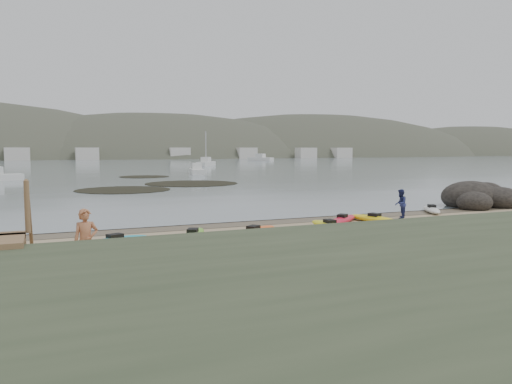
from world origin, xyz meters
name	(u,v)px	position (x,y,z in m)	size (l,w,h in m)	color
ground	(256,221)	(0.00, 0.00, 0.00)	(600.00, 600.00, 0.00)	tan
wet_sand	(258,222)	(0.00, -0.30, 0.00)	(60.00, 60.00, 0.00)	brown
water	(62,155)	(0.00, 300.00, 0.01)	(1200.00, 1200.00, 0.00)	slate
kayaks	(270,231)	(-1.00, -3.96, 0.17)	(21.41, 8.99, 0.34)	#F7AC14
person_west	(86,241)	(-8.82, -7.91, 0.97)	(0.71, 0.47, 1.95)	#AC6944
person_east	(401,204)	(7.52, -1.99, 0.78)	(0.75, 0.59, 1.55)	navy
rock_cluster	(480,202)	(15.85, 0.44, 0.27)	(5.52, 4.10, 1.99)	black
kelp_mats	(160,184)	(1.17, 28.40, 0.03)	(16.79, 27.39, 0.04)	black
moored_boats	(66,164)	(-5.73, 86.85, 0.59)	(105.31, 80.72, 1.40)	silver
far_hills	(166,193)	(39.38, 193.97, -15.93)	(550.00, 135.00, 80.00)	#384235
far_town	(97,154)	(6.00, 145.00, 2.00)	(199.00, 5.00, 4.00)	beige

